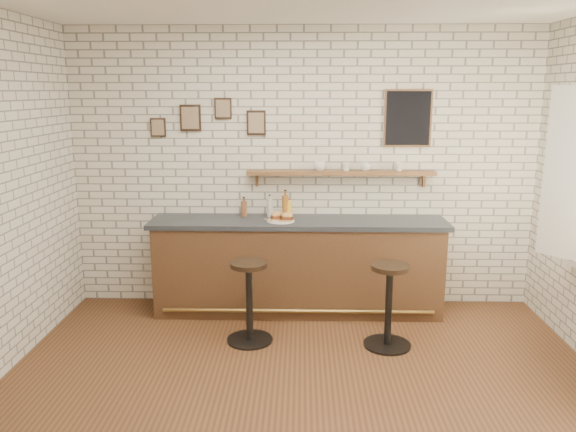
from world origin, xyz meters
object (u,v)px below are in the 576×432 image
(bitters_bottle_brown, at_px, (244,208))
(shelf_cup_b, at_px, (346,167))
(bitters_bottle_amber, at_px, (285,206))
(shelf_cup_a, at_px, (320,166))
(bar_stool_left, at_px, (249,299))
(shelf_cup_d, at_px, (399,167))
(condiment_bottle_yellow, at_px, (289,209))
(shelf_cup_c, at_px, (366,167))
(ciabatta_sandwich, at_px, (282,216))
(bar_stool_right, at_px, (389,303))
(bitters_bottle_white, at_px, (270,208))
(sandwich_plate, at_px, (281,221))
(bar_counter, at_px, (298,266))

(bitters_bottle_brown, relative_size, shelf_cup_b, 2.27)
(bitters_bottle_amber, height_order, shelf_cup_a, shelf_cup_a)
(bar_stool_left, height_order, shelf_cup_d, shelf_cup_d)
(condiment_bottle_yellow, bearing_deg, shelf_cup_c, 3.32)
(ciabatta_sandwich, relative_size, shelf_cup_a, 2.17)
(bar_stool_right, bearing_deg, shelf_cup_c, 97.06)
(ciabatta_sandwich, bearing_deg, bitters_bottle_amber, 82.35)
(bitters_bottle_white, relative_size, bar_stool_right, 0.30)
(shelf_cup_b, bearing_deg, bar_stool_left, 162.40)
(shelf_cup_c, bearing_deg, bitters_bottle_brown, 107.58)
(condiment_bottle_yellow, xyz_separation_m, shelf_cup_d, (1.17, 0.05, 0.45))
(sandwich_plate, relative_size, condiment_bottle_yellow, 1.41)
(condiment_bottle_yellow, distance_m, bar_stool_left, 1.20)
(ciabatta_sandwich, xyz_separation_m, shelf_cup_b, (0.68, 0.27, 0.48))
(bitters_bottle_brown, bearing_deg, shelf_cup_d, 1.63)
(bitters_bottle_amber, relative_size, shelf_cup_d, 2.96)
(bar_stool_left, bearing_deg, bitters_bottle_white, 80.98)
(shelf_cup_d, bearing_deg, condiment_bottle_yellow, 172.73)
(bitters_bottle_brown, distance_m, shelf_cup_d, 1.71)
(bar_counter, relative_size, bitters_bottle_amber, 10.64)
(condiment_bottle_yellow, xyz_separation_m, shelf_cup_a, (0.33, 0.05, 0.46))
(bitters_bottle_white, bearing_deg, condiment_bottle_yellow, 0.00)
(bar_stool_left, bearing_deg, shelf_cup_d, 32.63)
(ciabatta_sandwich, height_order, bitters_bottle_brown, bitters_bottle_brown)
(bar_counter, xyz_separation_m, sandwich_plate, (-0.18, -0.07, 0.51))
(bar_stool_right, xyz_separation_m, shelf_cup_b, (-0.34, 1.05, 1.12))
(ciabatta_sandwich, relative_size, shelf_cup_c, 2.39)
(bitters_bottle_amber, distance_m, shelf_cup_c, 0.95)
(bitters_bottle_brown, relative_size, shelf_cup_a, 1.67)
(condiment_bottle_yellow, relative_size, shelf_cup_a, 1.55)
(bar_counter, height_order, bar_stool_right, bar_counter)
(bitters_bottle_brown, xyz_separation_m, condiment_bottle_yellow, (0.48, 0.00, -0.00))
(bar_stool_left, bearing_deg, bitters_bottle_amber, 71.33)
(bitters_bottle_brown, relative_size, condiment_bottle_yellow, 1.08)
(bitters_bottle_white, xyz_separation_m, condiment_bottle_yellow, (0.21, 0.00, -0.01))
(bitters_bottle_amber, distance_m, bar_stool_left, 1.21)
(sandwich_plate, distance_m, ciabatta_sandwich, 0.05)
(bar_stool_right, relative_size, shelf_cup_a, 6.19)
(bitters_bottle_amber, relative_size, condiment_bottle_yellow, 1.47)
(bar_stool_right, xyz_separation_m, shelf_cup_a, (-0.62, 1.05, 1.13))
(condiment_bottle_yellow, bearing_deg, bar_counter, -56.44)
(bar_counter, bearing_deg, shelf_cup_c, 15.76)
(bar_counter, xyz_separation_m, bitters_bottle_white, (-0.31, 0.15, 0.60))
(sandwich_plate, distance_m, bitters_bottle_white, 0.27)
(bar_counter, height_order, sandwich_plate, sandwich_plate)
(sandwich_plate, relative_size, bitters_bottle_brown, 1.31)
(sandwich_plate, distance_m, bitters_bottle_amber, 0.25)
(ciabatta_sandwich, distance_m, bitters_bottle_white, 0.27)
(sandwich_plate, xyz_separation_m, condiment_bottle_yellow, (0.08, 0.22, 0.08))
(sandwich_plate, relative_size, shelf_cup_b, 2.98)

